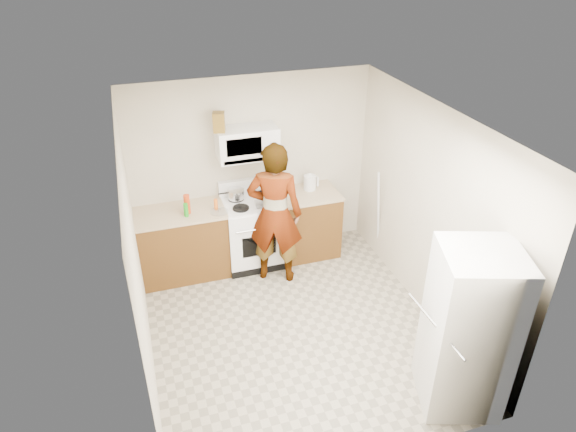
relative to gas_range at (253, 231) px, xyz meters
name	(u,v)px	position (x,y,z in m)	size (l,w,h in m)	color
floor	(294,328)	(0.10, -1.48, -0.49)	(3.60, 3.60, 0.00)	gray
back_wall	(253,169)	(0.10, 0.31, 0.76)	(3.20, 0.02, 2.50)	beige
right_wall	(429,214)	(1.69, -1.48, 0.76)	(0.02, 3.60, 2.50)	beige
cabinet_left	(183,244)	(-0.94, 0.01, -0.04)	(1.12, 0.62, 0.90)	#572F14
counter_left	(179,213)	(-0.94, 0.01, 0.43)	(1.14, 0.64, 0.04)	tan
cabinet_right	(307,224)	(0.78, 0.01, -0.04)	(0.80, 0.62, 0.90)	#572F14
counter_right	(308,194)	(0.78, 0.01, 0.43)	(0.82, 0.64, 0.04)	tan
gas_range	(253,231)	(0.00, 0.00, 0.00)	(0.76, 0.65, 1.13)	white
microwave	(247,143)	(0.00, 0.13, 1.21)	(0.76, 0.38, 0.40)	white
person	(275,214)	(0.18, -0.44, 0.46)	(0.69, 0.45, 1.89)	tan
fridge	(468,330)	(1.31, -2.88, 0.36)	(0.70, 0.70, 1.70)	silver
kettle	(310,183)	(0.84, 0.10, 0.55)	(0.17, 0.17, 0.20)	white
jug	(219,122)	(-0.34, 0.09, 1.53)	(0.14, 0.14, 0.24)	brown
saucepan	(236,194)	(-0.18, 0.12, 0.53)	(0.21, 0.21, 0.12)	silver
tray	(265,203)	(0.14, -0.14, 0.47)	(0.25, 0.16, 0.05)	white
bottle_spray	(187,204)	(-0.84, -0.06, 0.58)	(0.07, 0.07, 0.25)	red
bottle_hot_sauce	(216,204)	(-0.48, -0.08, 0.52)	(0.05, 0.05, 0.15)	orange
bottle_green_cap	(186,210)	(-0.86, -0.13, 0.54)	(0.05, 0.05, 0.18)	#1B901A
pot_lid	(219,212)	(-0.46, -0.15, 0.46)	(0.23, 0.23, 0.01)	silver
broom	(378,214)	(1.65, -0.40, 0.19)	(0.03, 0.03, 1.36)	silver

